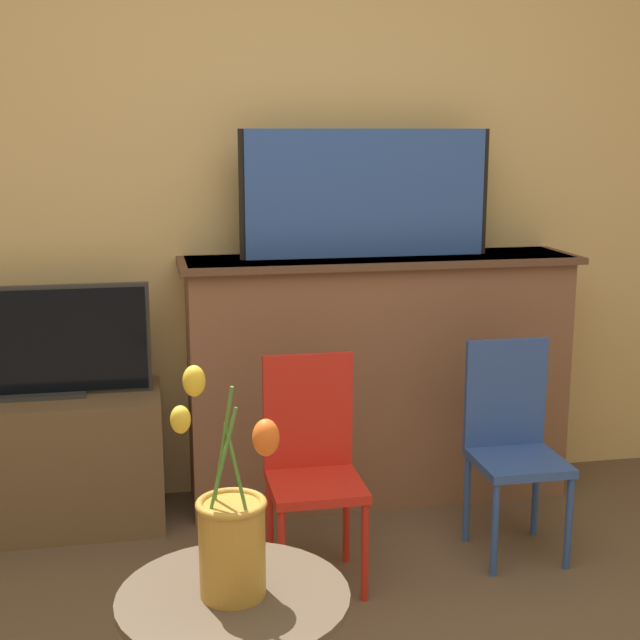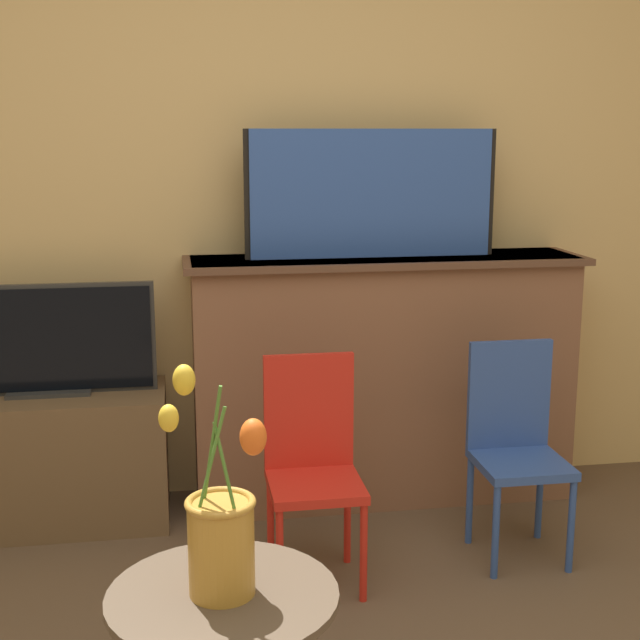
% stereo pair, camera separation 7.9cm
% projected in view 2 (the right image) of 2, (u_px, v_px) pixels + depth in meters
% --- Properties ---
extents(wall_back, '(8.00, 0.06, 2.70)m').
position_uv_depth(wall_back, '(271.00, 158.00, 3.48)').
color(wall_back, tan).
rests_on(wall_back, ground).
extents(fireplace_mantel, '(1.55, 0.38, 0.98)m').
position_uv_depth(fireplace_mantel, '(383.00, 376.00, 3.53)').
color(fireplace_mantel, brown).
rests_on(fireplace_mantel, ground).
extents(painting, '(0.97, 0.03, 0.48)m').
position_uv_depth(painting, '(372.00, 194.00, 3.38)').
color(painting, black).
rests_on(painting, fireplace_mantel).
extents(tv_stand, '(0.84, 0.40, 0.50)m').
position_uv_depth(tv_stand, '(54.00, 459.00, 3.33)').
color(tv_stand, brown).
rests_on(tv_stand, ground).
extents(tv_monitor, '(0.78, 0.12, 0.41)m').
position_uv_depth(tv_monitor, '(47.00, 342.00, 3.25)').
color(tv_monitor, '#2D2D2D').
rests_on(tv_monitor, tv_stand).
extents(chair_red, '(0.30, 0.30, 0.74)m').
position_uv_depth(chair_red, '(312.00, 458.00, 2.89)').
color(chair_red, red).
rests_on(chair_red, ground).
extents(chair_blue, '(0.30, 0.30, 0.74)m').
position_uv_depth(chair_blue, '(515.00, 438.00, 3.08)').
color(chair_blue, '#2D4C99').
rests_on(chair_blue, ground).
extents(vase_tulips, '(0.23, 0.20, 0.52)m').
position_uv_depth(vase_tulips, '(221.00, 532.00, 2.00)').
color(vase_tulips, '#B78433').
rests_on(vase_tulips, side_table).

